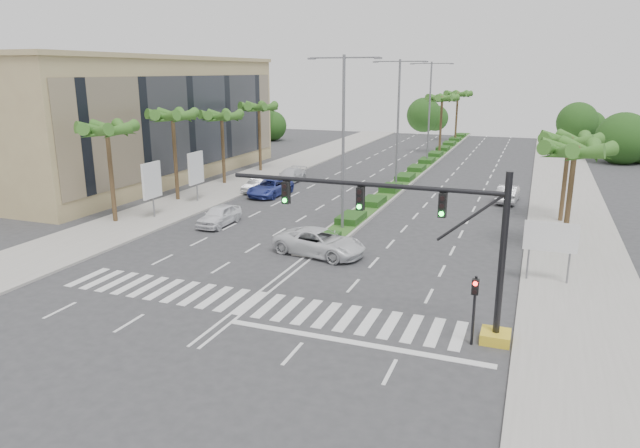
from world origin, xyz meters
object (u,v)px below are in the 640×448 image
object	(u,v)px
car_parked_d	(290,176)
car_parked_a	(219,215)
car_right	(508,194)
car_parked_b	(258,185)
car_parked_c	(270,188)
car_crossing	(320,242)

from	to	relation	value
car_parked_d	car_parked_a	bearing A→B (deg)	-82.09
car_parked_a	car_right	size ratio (longest dim) A/B	0.95
car_parked_b	car_right	world-z (taller)	car_right
car_parked_b	car_right	xyz separation A→B (m)	(22.11, 3.88, 0.12)
car_parked_c	car_right	bearing A→B (deg)	16.72
car_crossing	car_parked_b	bearing A→B (deg)	49.09
car_parked_c	car_parked_d	xyz separation A→B (m)	(-0.90, 6.45, -0.05)
car_crossing	car_right	bearing A→B (deg)	-16.15
car_parked_b	car_right	size ratio (longest dim) A/B	0.85
car_parked_d	car_crossing	world-z (taller)	car_crossing
car_parked_a	car_parked_b	bearing A→B (deg)	103.55
car_parked_a	car_parked_c	xyz separation A→B (m)	(-0.98, 10.60, 0.01)
car_parked_a	car_crossing	distance (m)	10.14
car_right	car_parked_c	bearing A→B (deg)	17.64
car_crossing	car_parked_a	bearing A→B (deg)	78.54
car_parked_c	car_right	world-z (taller)	car_right
car_parked_b	car_parked_c	bearing A→B (deg)	-24.43
car_parked_a	car_parked_b	size ratio (longest dim) A/B	1.13
car_parked_b	car_parked_c	xyz separation A→B (m)	(1.82, -1.04, 0.11)
car_parked_b	car_parked_c	distance (m)	2.10
car_parked_a	car_parked_d	size ratio (longest dim) A/B	0.91
car_parked_b	car_parked_d	world-z (taller)	car_parked_d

